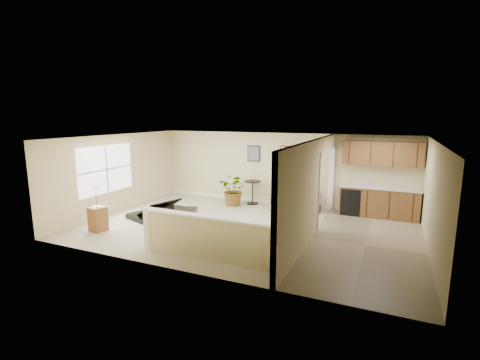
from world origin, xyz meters
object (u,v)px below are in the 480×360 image
at_px(lamp_stand, 97,211).
at_px(small_plant, 316,205).
at_px(loveseat, 294,200).
at_px(palm_plant, 234,190).
at_px(piano_bench, 189,219).
at_px(accent_table, 252,189).
at_px(piano, 157,199).

bearing_deg(lamp_stand, small_plant, 39.51).
xyz_separation_m(loveseat, palm_plant, (-2.02, -0.33, 0.21)).
height_order(palm_plant, small_plant, palm_plant).
relative_size(piano_bench, accent_table, 0.92).
distance_m(piano_bench, accent_table, 3.24).
distance_m(piano, accent_table, 3.41).
relative_size(piano, loveseat, 1.15).
distance_m(piano_bench, palm_plant, 2.73).
bearing_deg(piano_bench, loveseat, 54.66).
xyz_separation_m(loveseat, small_plant, (0.77, -0.13, -0.07)).
relative_size(piano_bench, small_plant, 1.24).
height_order(accent_table, palm_plant, palm_plant).
bearing_deg(accent_table, lamp_stand, -121.85).
xyz_separation_m(loveseat, lamp_stand, (-4.26, -4.28, 0.22)).
xyz_separation_m(piano_bench, small_plant, (2.92, 2.91, 0.01)).
distance_m(loveseat, palm_plant, 2.06).
bearing_deg(small_plant, palm_plant, -176.07).
height_order(accent_table, small_plant, accent_table).
relative_size(accent_table, small_plant, 1.35).
height_order(palm_plant, lamp_stand, lamp_stand).
height_order(piano_bench, palm_plant, palm_plant).
bearing_deg(accent_table, small_plant, -6.48).
bearing_deg(palm_plant, loveseat, 9.16).
bearing_deg(piano, loveseat, 54.02).
distance_m(accent_table, small_plant, 2.32).
distance_m(piano_bench, loveseat, 3.73).
height_order(accent_table, lamp_stand, lamp_stand).
distance_m(accent_table, lamp_stand, 5.19).
relative_size(loveseat, palm_plant, 1.54).
bearing_deg(accent_table, palm_plant, -137.67).
bearing_deg(small_plant, lamp_stand, -140.49).
relative_size(palm_plant, lamp_stand, 0.84).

